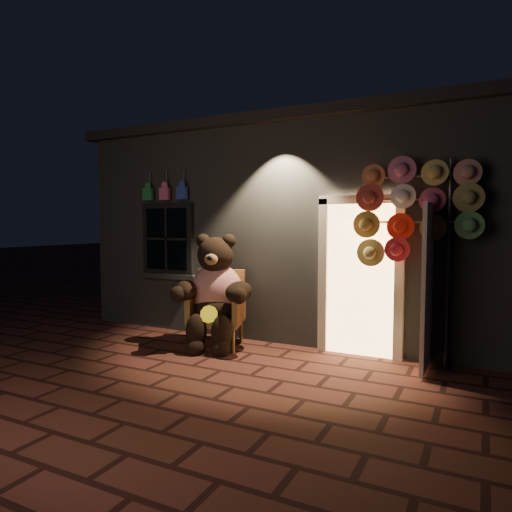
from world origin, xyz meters
The scene contains 5 objects.
ground centered at (0.00, 0.00, 0.00)m, with size 60.00×60.00×0.00m, color #5B2822.
shop_building centered at (0.00, 3.99, 1.74)m, with size 7.30×5.95×3.51m.
wicker_armchair centered at (-0.66, 1.02, 0.55)m, with size 0.92×0.87×1.11m.
teddy_bear centered at (-0.63, 0.88, 0.80)m, with size 1.18×1.08×1.70m.
hat_rack centered at (2.04, 1.28, 2.00)m, with size 1.48×0.22×2.61m.
Camera 1 is at (2.86, -4.71, 1.80)m, focal length 32.00 mm.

